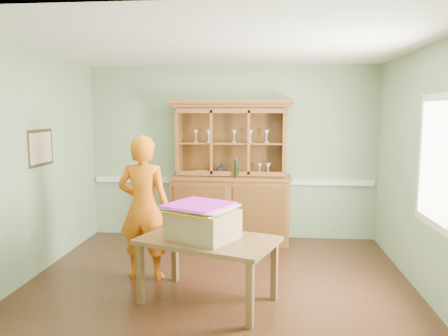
# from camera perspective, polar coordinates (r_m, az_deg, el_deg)

# --- Properties ---
(floor) EXTENTS (4.50, 4.50, 0.00)m
(floor) POSITION_cam_1_polar(r_m,az_deg,el_deg) (5.26, -0.81, -14.91)
(floor) COLOR #452416
(floor) RESTS_ON ground
(ceiling) EXTENTS (4.50, 4.50, 0.00)m
(ceiling) POSITION_cam_1_polar(r_m,az_deg,el_deg) (4.92, -0.87, 15.61)
(ceiling) COLOR white
(ceiling) RESTS_ON wall_back
(wall_back) EXTENTS (4.50, 0.00, 4.50)m
(wall_back) POSITION_cam_1_polar(r_m,az_deg,el_deg) (6.89, 0.98, 2.00)
(wall_back) COLOR #85A37A
(wall_back) RESTS_ON floor
(wall_left) EXTENTS (0.00, 4.00, 4.00)m
(wall_left) POSITION_cam_1_polar(r_m,az_deg,el_deg) (5.62, -24.29, 0.13)
(wall_left) COLOR #85A37A
(wall_left) RESTS_ON floor
(wall_right) EXTENTS (0.00, 4.00, 4.00)m
(wall_right) POSITION_cam_1_polar(r_m,az_deg,el_deg) (5.18, 24.76, -0.47)
(wall_right) COLOR #85A37A
(wall_right) RESTS_ON floor
(wall_front) EXTENTS (4.50, 0.00, 4.50)m
(wall_front) POSITION_cam_1_polar(r_m,az_deg,el_deg) (2.96, -5.09, -5.25)
(wall_front) COLOR #85A37A
(wall_front) RESTS_ON floor
(chair_rail) EXTENTS (4.41, 0.05, 0.08)m
(chair_rail) POSITION_cam_1_polar(r_m,az_deg,el_deg) (6.92, 0.95, -1.73)
(chair_rail) COLOR white
(chair_rail) RESTS_ON wall_back
(framed_map) EXTENTS (0.03, 0.60, 0.46)m
(framed_map) POSITION_cam_1_polar(r_m,az_deg,el_deg) (5.85, -22.77, 2.44)
(framed_map) COLOR #372716
(framed_map) RESTS_ON wall_left
(window_panel) EXTENTS (0.03, 0.96, 1.36)m
(window_panel) POSITION_cam_1_polar(r_m,az_deg,el_deg) (4.87, 25.78, 0.80)
(window_panel) COLOR white
(window_panel) RESTS_ON wall_right
(china_hutch) EXTENTS (1.85, 0.61, 2.18)m
(china_hutch) POSITION_cam_1_polar(r_m,az_deg,el_deg) (6.73, 0.86, -3.17)
(china_hutch) COLOR brown
(china_hutch) RESTS_ON floor
(dining_table) EXTENTS (1.58, 1.25, 0.69)m
(dining_table) POSITION_cam_1_polar(r_m,az_deg,el_deg) (4.62, -2.13, -10.12)
(dining_table) COLOR brown
(dining_table) RESTS_ON floor
(cardboard_box) EXTENTS (0.81, 0.76, 0.30)m
(cardboard_box) POSITION_cam_1_polar(r_m,az_deg,el_deg) (4.55, -2.81, -7.34)
(cardboard_box) COLOR #98784E
(cardboard_box) RESTS_ON dining_table
(kite_stack) EXTENTS (0.79, 0.79, 0.05)m
(kite_stack) POSITION_cam_1_polar(r_m,az_deg,el_deg) (4.54, -3.01, -5.07)
(kite_stack) COLOR yellow
(kite_stack) RESTS_ON cardboard_box
(person) EXTENTS (0.66, 0.45, 1.73)m
(person) POSITION_cam_1_polar(r_m,az_deg,el_deg) (5.29, -10.42, -5.11)
(person) COLOR orange
(person) RESTS_ON floor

